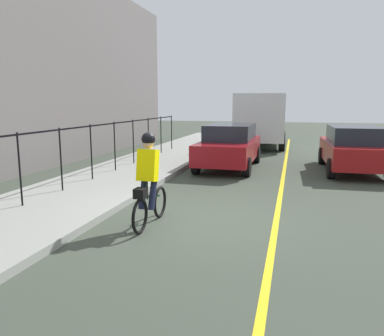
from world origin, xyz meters
The scene contains 8 objects.
ground_plane centered at (0.00, 0.00, 0.00)m, with size 80.00×80.00×0.00m, color #3B4337.
lane_line_centre centered at (0.00, -1.60, 0.00)m, with size 36.00×0.12×0.01m, color yellow.
sidewalk centered at (0.00, 3.40, 0.07)m, with size 40.00×3.20×0.15m, color gray.
iron_fence centered at (1.00, 3.80, 1.30)m, with size 18.26×0.04×1.60m.
cyclist_lead centered at (-0.71, 0.77, 0.91)m, with size 1.71×0.36×1.83m.
patrol_sedan centered at (6.64, -3.86, 0.82)m, with size 4.45×2.02×1.58m.
parked_sedan_rear centered at (6.36, 0.37, 0.82)m, with size 4.42×1.96×1.58m.
box_truck_background centered at (13.67, -0.12, 1.55)m, with size 6.81×2.79×2.78m.
Camera 1 is at (-7.41, -1.86, 2.38)m, focal length 35.87 mm.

